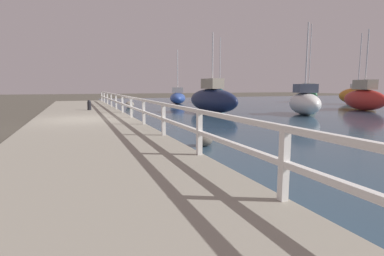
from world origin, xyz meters
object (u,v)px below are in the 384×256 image
(mooring_bollard, at_px, (89,105))
(sailboat_green, at_px, (308,94))
(sailboat_red, at_px, (364,98))
(sailboat_blue, at_px, (178,97))
(sailboat_white, at_px, (304,102))
(sailboat_teal, at_px, (220,94))
(sailboat_navy, at_px, (212,99))
(sailboat_orange, at_px, (357,96))

(mooring_bollard, distance_m, sailboat_green, 23.89)
(sailboat_red, distance_m, sailboat_blue, 16.05)
(sailboat_white, bearing_deg, sailboat_blue, 127.80)
(mooring_bollard, relative_size, sailboat_teal, 0.09)
(sailboat_navy, relative_size, sailboat_teal, 0.81)
(sailboat_blue, distance_m, sailboat_teal, 5.04)
(mooring_bollard, distance_m, sailboat_red, 18.96)
(sailboat_green, relative_size, sailboat_orange, 1.25)
(mooring_bollard, relative_size, sailboat_red, 0.11)
(mooring_bollard, height_order, sailboat_white, sailboat_white)
(sailboat_white, relative_size, sailboat_green, 0.66)
(sailboat_red, bearing_deg, sailboat_white, -153.90)
(sailboat_red, relative_size, sailboat_green, 0.69)
(sailboat_red, distance_m, sailboat_white, 6.54)
(sailboat_green, bearing_deg, sailboat_orange, -57.29)
(sailboat_blue, distance_m, sailboat_white, 14.23)
(sailboat_navy, bearing_deg, sailboat_white, -42.34)
(sailboat_navy, xyz_separation_m, sailboat_red, (11.08, -2.12, 0.01))
(sailboat_navy, relative_size, sailboat_blue, 1.05)
(mooring_bollard, xyz_separation_m, sailboat_teal, (13.70, 10.03, 0.29))
(sailboat_blue, distance_m, sailboat_green, 14.35)
(sailboat_orange, bearing_deg, sailboat_green, 97.20)
(sailboat_orange, height_order, sailboat_teal, sailboat_teal)
(sailboat_blue, height_order, sailboat_green, sailboat_green)
(sailboat_blue, height_order, sailboat_orange, sailboat_orange)
(sailboat_navy, height_order, sailboat_white, sailboat_white)
(sailboat_teal, bearing_deg, sailboat_blue, -154.35)
(sailboat_green, bearing_deg, sailboat_blue, -171.28)
(sailboat_white, bearing_deg, sailboat_green, 70.41)
(mooring_bollard, xyz_separation_m, sailboat_blue, (8.72, 9.33, 0.03))
(sailboat_navy, xyz_separation_m, sailboat_white, (4.65, -3.31, -0.10))
(sailboat_green, height_order, sailboat_orange, sailboat_green)
(sailboat_white, xyz_separation_m, sailboat_orange, (11.90, 6.33, 0.08))
(sailboat_blue, bearing_deg, sailboat_navy, -76.77)
(sailboat_orange, bearing_deg, sailboat_white, -159.13)
(sailboat_navy, relative_size, sailboat_green, 0.67)
(sailboat_navy, xyz_separation_m, sailboat_green, (15.27, 8.07, 0.02))
(sailboat_red, bearing_deg, mooring_bollard, -174.28)
(mooring_bollard, xyz_separation_m, sailboat_green, (22.86, 6.93, 0.29))
(sailboat_red, bearing_deg, sailboat_blue, 143.95)
(sailboat_navy, bearing_deg, sailboat_red, -17.74)
(sailboat_navy, height_order, sailboat_orange, sailboat_orange)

